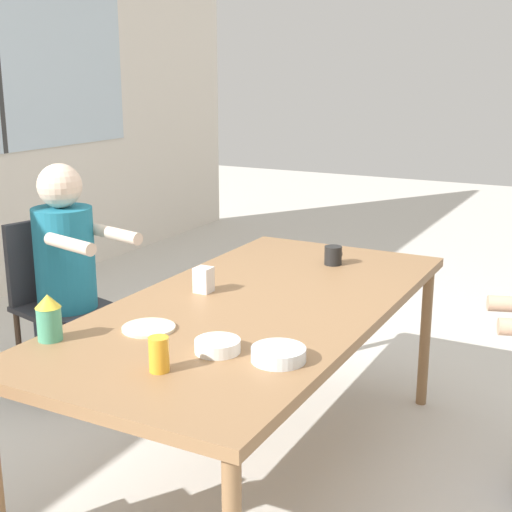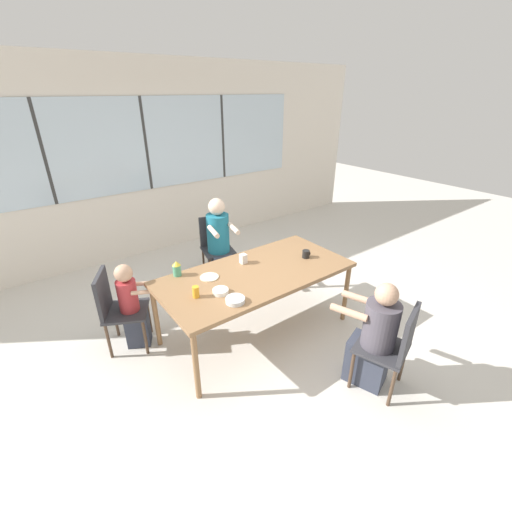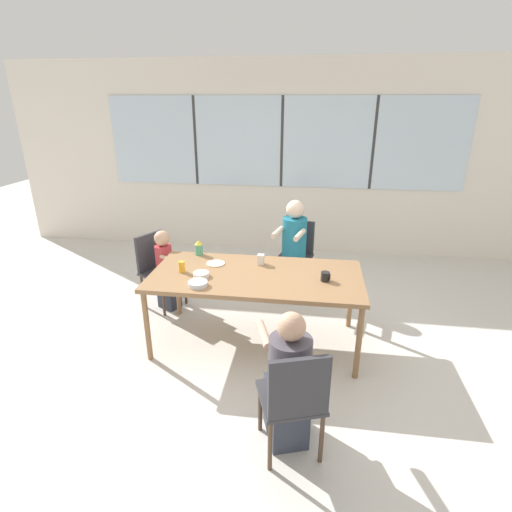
{
  "view_description": "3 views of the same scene",
  "coord_description": "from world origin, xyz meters",
  "px_view_note": "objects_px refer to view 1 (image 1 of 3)",
  "views": [
    {
      "loc": [
        -2.26,
        -1.2,
        1.59
      ],
      "look_at": [
        0.0,
        0.0,
        0.91
      ],
      "focal_mm": 50.0,
      "sensor_mm": 36.0,
      "label": 1
    },
    {
      "loc": [
        -1.8,
        -2.4,
        2.38
      ],
      "look_at": [
        0.0,
        0.0,
        0.91
      ],
      "focal_mm": 24.0,
      "sensor_mm": 36.0,
      "label": 2
    },
    {
      "loc": [
        0.48,
        -3.34,
        2.24
      ],
      "look_at": [
        0.0,
        0.0,
        0.91
      ],
      "focal_mm": 28.0,
      "sensor_mm": 36.0,
      "label": 3
    }
  ],
  "objects_px": {
    "milk_carton_small": "(204,280)",
    "bowl_white_shallow": "(278,354)",
    "chair_for_man_blue_shirt": "(52,288)",
    "person_man_blue_shirt": "(70,289)",
    "bowl_cereal": "(218,346)",
    "sippy_cup": "(49,317)",
    "coffee_mug": "(333,255)",
    "juice_glass": "(159,354)"
  },
  "relations": [
    {
      "from": "coffee_mug",
      "to": "bowl_cereal",
      "type": "bearing_deg",
      "value": -176.68
    },
    {
      "from": "person_man_blue_shirt",
      "to": "bowl_cereal",
      "type": "bearing_deg",
      "value": 72.96
    },
    {
      "from": "bowl_cereal",
      "to": "person_man_blue_shirt",
      "type": "bearing_deg",
      "value": 59.59
    },
    {
      "from": "chair_for_man_blue_shirt",
      "to": "milk_carton_small",
      "type": "bearing_deg",
      "value": 87.87
    },
    {
      "from": "person_man_blue_shirt",
      "to": "chair_for_man_blue_shirt",
      "type": "bearing_deg",
      "value": -90.0
    },
    {
      "from": "chair_for_man_blue_shirt",
      "to": "bowl_cereal",
      "type": "bearing_deg",
      "value": 74.58
    },
    {
      "from": "chair_for_man_blue_shirt",
      "to": "milk_carton_small",
      "type": "distance_m",
      "value": 1.19
    },
    {
      "from": "person_man_blue_shirt",
      "to": "coffee_mug",
      "type": "bearing_deg",
      "value": 118.98
    },
    {
      "from": "sippy_cup",
      "to": "bowl_cereal",
      "type": "bearing_deg",
      "value": -72.44
    },
    {
      "from": "milk_carton_small",
      "to": "bowl_white_shallow",
      "type": "height_order",
      "value": "milk_carton_small"
    },
    {
      "from": "chair_for_man_blue_shirt",
      "to": "juice_glass",
      "type": "bearing_deg",
      "value": 67.41
    },
    {
      "from": "bowl_white_shallow",
      "to": "bowl_cereal",
      "type": "xyz_separation_m",
      "value": [
        -0.03,
        0.2,
        -0.0
      ]
    },
    {
      "from": "coffee_mug",
      "to": "sippy_cup",
      "type": "height_order",
      "value": "sippy_cup"
    },
    {
      "from": "coffee_mug",
      "to": "milk_carton_small",
      "type": "relative_size",
      "value": 0.84
    },
    {
      "from": "bowl_cereal",
      "to": "chair_for_man_blue_shirt",
      "type": "bearing_deg",
      "value": 61.22
    },
    {
      "from": "juice_glass",
      "to": "milk_carton_small",
      "type": "bearing_deg",
      "value": 22.23
    },
    {
      "from": "coffee_mug",
      "to": "person_man_blue_shirt",
      "type": "bearing_deg",
      "value": 105.61
    },
    {
      "from": "chair_for_man_blue_shirt",
      "to": "bowl_white_shallow",
      "type": "xyz_separation_m",
      "value": [
        -0.78,
        -1.67,
        0.25
      ]
    },
    {
      "from": "bowl_white_shallow",
      "to": "bowl_cereal",
      "type": "bearing_deg",
      "value": 97.39
    },
    {
      "from": "chair_for_man_blue_shirt",
      "to": "bowl_cereal",
      "type": "relative_size",
      "value": 5.84
    },
    {
      "from": "person_man_blue_shirt",
      "to": "coffee_mug",
      "type": "relative_size",
      "value": 13.59
    },
    {
      "from": "juice_glass",
      "to": "bowl_cereal",
      "type": "distance_m",
      "value": 0.22
    },
    {
      "from": "person_man_blue_shirt",
      "to": "sippy_cup",
      "type": "xyz_separation_m",
      "value": [
        -0.94,
        -0.78,
        0.28
      ]
    },
    {
      "from": "coffee_mug",
      "to": "sippy_cup",
      "type": "bearing_deg",
      "value": 160.07
    },
    {
      "from": "coffee_mug",
      "to": "bowl_cereal",
      "type": "relative_size",
      "value": 0.59
    },
    {
      "from": "coffee_mug",
      "to": "juice_glass",
      "type": "xyz_separation_m",
      "value": [
        -1.33,
        0.01,
        0.01
      ]
    },
    {
      "from": "chair_for_man_blue_shirt",
      "to": "person_man_blue_shirt",
      "type": "relative_size",
      "value": 0.73
    },
    {
      "from": "sippy_cup",
      "to": "milk_carton_small",
      "type": "height_order",
      "value": "sippy_cup"
    },
    {
      "from": "person_man_blue_shirt",
      "to": "bowl_white_shallow",
      "type": "bearing_deg",
      "value": 77.13
    },
    {
      "from": "juice_glass",
      "to": "person_man_blue_shirt",
      "type": "bearing_deg",
      "value": 51.78
    },
    {
      "from": "chair_for_man_blue_shirt",
      "to": "bowl_white_shallow",
      "type": "bearing_deg",
      "value": 78.26
    },
    {
      "from": "chair_for_man_blue_shirt",
      "to": "person_man_blue_shirt",
      "type": "bearing_deg",
      "value": 90.0
    },
    {
      "from": "coffee_mug",
      "to": "bowl_cereal",
      "type": "distance_m",
      "value": 1.12
    },
    {
      "from": "sippy_cup",
      "to": "juice_glass",
      "type": "bearing_deg",
      "value": -94.49
    },
    {
      "from": "milk_carton_small",
      "to": "bowl_white_shallow",
      "type": "relative_size",
      "value": 0.6
    },
    {
      "from": "sippy_cup",
      "to": "juice_glass",
      "type": "xyz_separation_m",
      "value": [
        -0.04,
        -0.46,
        -0.03
      ]
    },
    {
      "from": "sippy_cup",
      "to": "bowl_cereal",
      "type": "height_order",
      "value": "sippy_cup"
    },
    {
      "from": "juice_glass",
      "to": "milk_carton_small",
      "type": "height_order",
      "value": "juice_glass"
    },
    {
      "from": "bowl_white_shallow",
      "to": "bowl_cereal",
      "type": "height_order",
      "value": "bowl_white_shallow"
    },
    {
      "from": "sippy_cup",
      "to": "bowl_white_shallow",
      "type": "distance_m",
      "value": 0.76
    },
    {
      "from": "sippy_cup",
      "to": "milk_carton_small",
      "type": "bearing_deg",
      "value": -14.12
    },
    {
      "from": "juice_glass",
      "to": "coffee_mug",
      "type": "bearing_deg",
      "value": -0.44
    }
  ]
}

